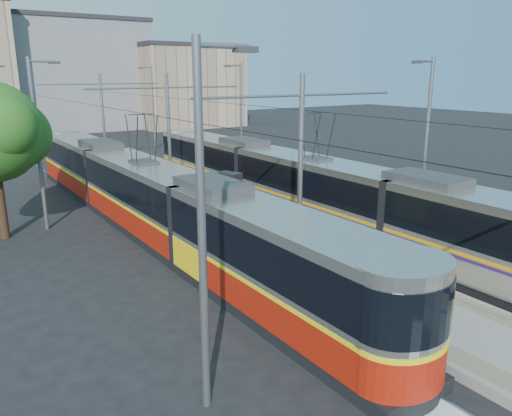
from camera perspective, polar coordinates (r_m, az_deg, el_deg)
ground at (r=15.63m, az=24.19°, el=-14.12°), size 160.00×160.00×0.00m
platform at (r=27.56m, az=-6.97°, el=0.03°), size 4.00×50.00×0.30m
tactile_strip_left at (r=26.92m, az=-9.72°, el=-0.10°), size 0.70×50.00×0.01m
tactile_strip_right at (r=28.19m, az=-4.36°, el=0.77°), size 0.70×50.00×0.01m
rails at (r=27.60m, az=-6.96°, el=-0.24°), size 8.71×70.00×0.03m
tram_left at (r=23.93m, az=-12.48°, el=1.30°), size 2.43×32.04×5.50m
tram_right at (r=24.45m, az=6.75°, el=2.21°), size 2.43×31.78×5.50m
catenary at (r=24.27m, az=-4.17°, el=8.58°), size 9.20×70.00×7.00m
street_lamps at (r=30.40m, az=-10.73°, el=9.04°), size 15.18×38.22×8.00m
shelter at (r=23.74m, az=-3.00°, el=1.27°), size 1.03×1.29×2.48m
building_centre at (r=72.99m, az=-20.49°, el=14.09°), size 18.36×14.28×14.13m
building_right at (r=72.25m, az=-8.05°, el=13.67°), size 14.28×10.20×11.12m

